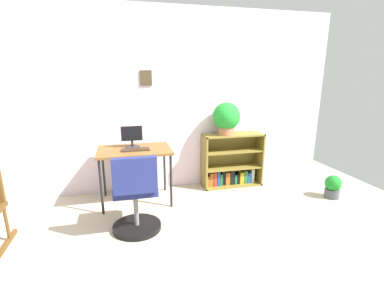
% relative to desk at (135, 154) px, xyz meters
% --- Properties ---
extents(ground_plane, '(6.24, 6.24, 0.00)m').
position_rel_desk_xyz_m(ground_plane, '(0.37, -1.69, -0.65)').
color(ground_plane, '#AEA28A').
extents(wall_back, '(5.20, 0.12, 2.50)m').
position_rel_desk_xyz_m(wall_back, '(0.37, 0.46, 0.60)').
color(wall_back, silver).
rests_on(wall_back, ground_plane).
extents(desk, '(0.91, 0.62, 0.71)m').
position_rel_desk_xyz_m(desk, '(0.00, 0.00, 0.00)').
color(desk, brown).
rests_on(desk, ground_plane).
extents(monitor, '(0.27, 0.18, 0.28)m').
position_rel_desk_xyz_m(monitor, '(-0.02, 0.10, 0.20)').
color(monitor, '#262628').
rests_on(monitor, desk).
extents(keyboard, '(0.34, 0.14, 0.02)m').
position_rel_desk_xyz_m(keyboard, '(0.01, -0.07, 0.07)').
color(keyboard, '#37261A').
rests_on(keyboard, desk).
extents(office_chair, '(0.52, 0.55, 0.88)m').
position_rel_desk_xyz_m(office_chair, '(-0.04, -0.78, -0.27)').
color(office_chair, black).
rests_on(office_chair, ground_plane).
extents(bookshelf_low, '(0.89, 0.30, 0.79)m').
position_rel_desk_xyz_m(bookshelf_low, '(1.42, 0.27, -0.31)').
color(bookshelf_low, olive).
rests_on(bookshelf_low, ground_plane).
extents(potted_plant_on_shelf, '(0.39, 0.39, 0.46)m').
position_rel_desk_xyz_m(potted_plant_on_shelf, '(1.31, 0.21, 0.38)').
color(potted_plant_on_shelf, '#9E6642').
rests_on(potted_plant_on_shelf, bookshelf_low).
extents(potted_plant_floor, '(0.21, 0.21, 0.32)m').
position_rel_desk_xyz_m(potted_plant_floor, '(2.59, -0.53, -0.49)').
color(potted_plant_floor, '#474C51').
rests_on(potted_plant_floor, ground_plane).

